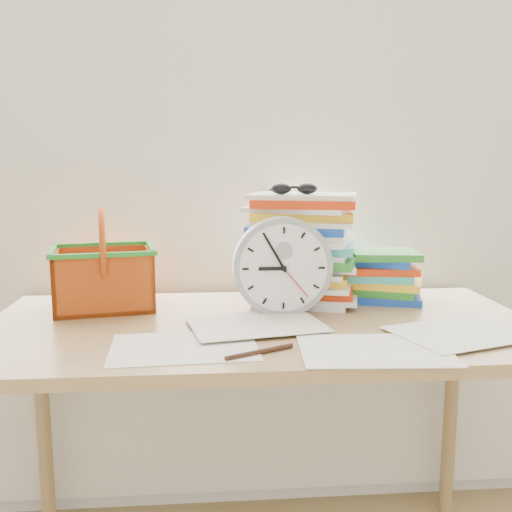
{
  "coord_description": "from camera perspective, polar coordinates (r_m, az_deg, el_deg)",
  "views": [
    {
      "loc": [
        -0.13,
        0.2,
        1.15
      ],
      "look_at": [
        -0.02,
        1.6,
        0.92
      ],
      "focal_mm": 40.0,
      "sensor_mm": 36.0,
      "label": 1
    }
  ],
  "objects": [
    {
      "name": "scattered_papers",
      "position": [
        1.46,
        0.61,
        -6.4
      ],
      "size": [
        1.26,
        0.42,
        0.02
      ],
      "primitive_type": null,
      "color": "white",
      "rests_on": "desk"
    },
    {
      "name": "book_stack",
      "position": [
        1.73,
        12.3,
        -1.89
      ],
      "size": [
        0.29,
        0.25,
        0.15
      ],
      "primitive_type": null,
      "rotation": [
        0.0,
        0.0,
        -0.25
      ],
      "color": "white",
      "rests_on": "desk"
    },
    {
      "name": "sunglasses",
      "position": [
        1.58,
        3.85,
        6.76
      ],
      "size": [
        0.15,
        0.13,
        0.04
      ],
      "primitive_type": null,
      "rotation": [
        0.0,
        0.0,
        -0.04
      ],
      "color": "black",
      "rests_on": "paper_stack"
    },
    {
      "name": "paper_stack",
      "position": [
        1.65,
        4.7,
        0.77
      ],
      "size": [
        0.38,
        0.35,
        0.32
      ],
      "primitive_type": null,
      "rotation": [
        0.0,
        0.0,
        -0.31
      ],
      "color": "white",
      "rests_on": "desk"
    },
    {
      "name": "desk",
      "position": [
        1.49,
        0.6,
        -9.4
      ],
      "size": [
        1.4,
        0.7,
        0.75
      ],
      "color": "olive",
      "rests_on": "ground"
    },
    {
      "name": "clock",
      "position": [
        1.51,
        2.65,
        -1.04
      ],
      "size": [
        0.26,
        0.05,
        0.26
      ],
      "primitive_type": "cylinder",
      "rotation": [
        1.57,
        0.0,
        0.0
      ],
      "color": "#95989E",
      "rests_on": "desk"
    },
    {
      "name": "pen",
      "position": [
        1.23,
        0.38,
        -9.56
      ],
      "size": [
        0.15,
        0.09,
        0.01
      ],
      "primitive_type": "cylinder",
      "rotation": [
        0.0,
        1.57,
        0.47
      ],
      "color": "black",
      "rests_on": "desk"
    },
    {
      "name": "basket",
      "position": [
        1.63,
        -15.03,
        -0.39
      ],
      "size": [
        0.31,
        0.26,
        0.27
      ],
      "primitive_type": null,
      "rotation": [
        0.0,
        0.0,
        0.18
      ],
      "color": "#CA5113",
      "rests_on": "desk"
    },
    {
      "name": "curtain",
      "position": [
        1.79,
        -0.53,
        14.03
      ],
      "size": [
        2.4,
        0.01,
        2.5
      ],
      "primitive_type": "cube",
      "color": "white",
      "rests_on": "room_shell"
    }
  ]
}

